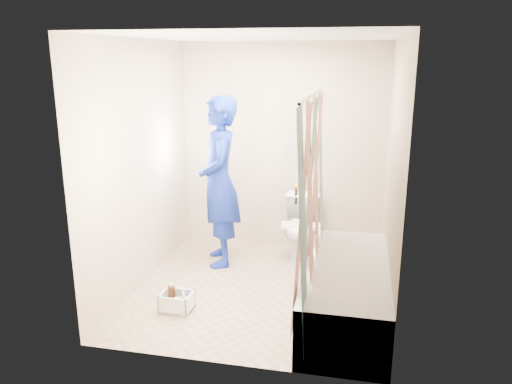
% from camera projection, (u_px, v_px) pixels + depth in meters
% --- Properties ---
extents(floor, '(2.60, 2.60, 0.00)m').
position_uv_depth(floor, '(260.00, 288.00, 4.97)').
color(floor, gray).
rests_on(floor, ground).
extents(ceiling, '(2.40, 2.60, 0.02)m').
position_uv_depth(ceiling, '(261.00, 36.00, 4.34)').
color(ceiling, white).
rests_on(ceiling, wall_back).
extents(wall_back, '(2.40, 0.02, 2.40)m').
position_uv_depth(wall_back, '(283.00, 147.00, 5.88)').
color(wall_back, tan).
rests_on(wall_back, ground).
extents(wall_front, '(2.40, 0.02, 2.40)m').
position_uv_depth(wall_front, '(223.00, 212.00, 3.43)').
color(wall_front, tan).
rests_on(wall_front, ground).
extents(wall_left, '(0.02, 2.60, 2.40)m').
position_uv_depth(wall_left, '(141.00, 165.00, 4.90)').
color(wall_left, tan).
rests_on(wall_left, ground).
extents(wall_right, '(0.02, 2.60, 2.40)m').
position_uv_depth(wall_right, '(393.00, 177.00, 4.41)').
color(wall_right, tan).
rests_on(wall_right, ground).
extents(bathtub, '(0.70, 1.75, 0.50)m').
position_uv_depth(bathtub, '(346.00, 290.00, 4.33)').
color(bathtub, silver).
rests_on(bathtub, ground).
extents(curtain_rod, '(0.02, 1.90, 0.02)m').
position_uv_depth(curtain_rod, '(314.00, 93.00, 3.95)').
color(curtain_rod, silver).
rests_on(curtain_rod, wall_back).
extents(shower_curtain, '(0.06, 1.75, 1.80)m').
position_uv_depth(shower_curtain, '(311.00, 205.00, 4.20)').
color(shower_curtain, white).
rests_on(shower_curtain, curtain_rod).
extents(toilet, '(0.44, 0.72, 0.70)m').
position_uv_depth(toilet, '(301.00, 228.00, 5.66)').
color(toilet, white).
rests_on(toilet, ground).
extents(tank_lid, '(0.44, 0.22, 0.03)m').
position_uv_depth(tank_lid, '(301.00, 226.00, 5.54)').
color(tank_lid, white).
rests_on(tank_lid, toilet).
extents(tank_internals, '(0.17, 0.06, 0.23)m').
position_uv_depth(tank_internals, '(299.00, 194.00, 5.76)').
color(tank_internals, black).
rests_on(tank_internals, toilet).
extents(plumber, '(0.65, 0.79, 1.84)m').
position_uv_depth(plumber, '(219.00, 182.00, 5.37)').
color(plumber, '#103BA4').
rests_on(plumber, ground).
extents(cleaning_caddy, '(0.29, 0.24, 0.21)m').
position_uv_depth(cleaning_caddy, '(178.00, 302.00, 4.51)').
color(cleaning_caddy, white).
rests_on(cleaning_caddy, ground).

